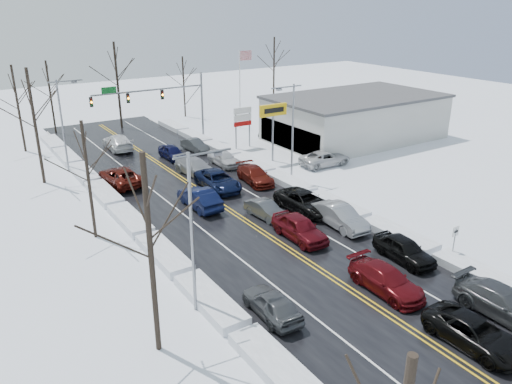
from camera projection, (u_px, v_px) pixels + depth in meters
ground at (279, 243)px, 34.89m from camera, size 160.00×160.00×0.00m
road_surface at (264, 233)px, 36.46m from camera, size 14.00×84.00×0.01m
snow_bank_left at (167, 260)px, 32.60m from camera, size 1.72×72.00×0.56m
snow_bank_right at (342, 210)px, 40.31m from camera, size 1.72×72.00×0.56m
traffic_signal_mast at (162, 98)px, 56.57m from camera, size 13.28×0.39×8.00m
tires_plus_sign at (273, 114)px, 50.93m from camera, size 3.20×0.34×6.00m
used_vehicles_sign at (243, 119)px, 56.24m from camera, size 2.20×0.22×4.65m
speed_limit_sign at (455, 236)px, 32.20m from camera, size 0.55×0.09×2.35m
flagpole at (241, 83)px, 63.93m from camera, size 1.87×1.20×10.00m
dealership_building at (355, 117)px, 60.18m from camera, size 20.40×12.40×5.30m
streetlight_ne at (291, 125)px, 45.01m from camera, size 3.20×0.25×9.00m
streetlight_sw at (195, 221)px, 25.64m from camera, size 3.20×0.25×9.00m
streetlight_nw at (64, 119)px, 47.55m from camera, size 3.20×0.25×9.00m
tree_left_b at (148, 218)px, 21.84m from camera, size 4.00×4.00×10.00m
tree_left_c at (86, 158)px, 33.69m from camera, size 3.40×3.40×8.50m
tree_left_d at (32, 104)px, 43.79m from camera, size 4.20×4.20×10.50m
tree_left_e at (16, 92)px, 53.63m from camera, size 3.80×3.80×9.50m
tree_far_b at (49, 83)px, 61.67m from camera, size 3.60×3.60×9.00m
tree_far_c at (116, 69)px, 63.66m from camera, size 4.40×4.40×11.00m
tree_far_d at (183, 75)px, 70.53m from camera, size 3.40×3.40×8.50m
tree_far_e at (274, 58)px, 78.53m from camera, size 4.20×4.20×10.50m
queued_car_2 at (473, 345)px, 24.63m from camera, size 2.44×5.12×1.41m
queued_car_3 at (385, 291)px, 29.18m from camera, size 2.14×5.11×1.47m
queued_car_4 at (299, 238)px, 35.57m from camera, size 2.12×5.03×1.70m
queued_car_5 at (266, 217)px, 38.99m from camera, size 1.74×4.13×1.32m
queued_car_6 at (218, 189)px, 44.93m from camera, size 2.98×5.88×1.59m
queued_car_7 at (196, 174)px, 48.56m from camera, size 2.80×5.61×1.57m
queued_car_8 at (173, 159)px, 53.30m from camera, size 1.84×4.35×1.47m
queued_car_11 at (501, 315)px, 26.93m from camera, size 2.31×5.46×1.57m
queued_car_12 at (403, 260)px, 32.65m from camera, size 2.14×4.69×1.56m
queued_car_13 at (340, 226)px, 37.44m from camera, size 1.98×5.12×1.66m
queued_car_14 at (305, 211)px, 40.24m from camera, size 2.91×5.83×1.59m
queued_car_15 at (255, 182)px, 46.45m from camera, size 2.67×5.28×1.47m
queued_car_16 at (224, 165)px, 51.27m from camera, size 1.83×4.55×1.55m
queued_car_17 at (195, 151)px, 56.09m from camera, size 1.83×4.22×1.35m
oncoming_car_0 at (200, 207)px, 40.88m from camera, size 1.82×5.10×1.67m
oncoming_car_1 at (122, 185)px, 45.91m from camera, size 3.11×6.02×1.62m
oncoming_car_2 at (118, 149)px, 56.75m from camera, size 2.52×5.86×1.68m
oncoming_car_3 at (272, 315)px, 26.93m from camera, size 1.91×4.34×1.45m
parked_car_0 at (325, 165)px, 51.25m from camera, size 5.58×2.84×1.51m
parked_car_1 at (321, 152)px, 55.78m from camera, size 2.79×6.08×1.72m
parked_car_2 at (272, 140)px, 60.26m from camera, size 1.91×4.12×1.37m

